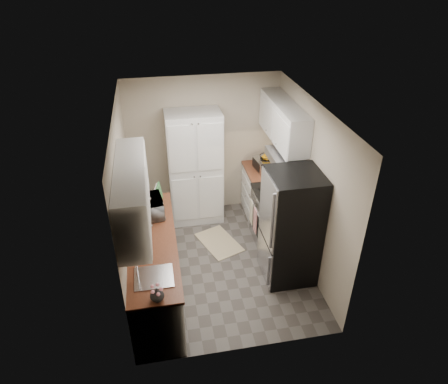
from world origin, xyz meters
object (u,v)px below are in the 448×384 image
(pantry_cabinet, at_px, (195,168))
(electric_range, at_px, (275,217))
(toaster_oven, at_px, (264,164))
(wine_bottle, at_px, (143,196))
(microwave, at_px, (151,207))
(refrigerator, at_px, (291,227))

(pantry_cabinet, relative_size, electric_range, 1.77)
(pantry_cabinet, xyz_separation_m, toaster_oven, (1.18, -0.13, 0.03))
(wine_bottle, height_order, toaster_oven, wine_bottle)
(toaster_oven, bearing_deg, electric_range, -99.37)
(electric_range, relative_size, toaster_oven, 3.00)
(microwave, relative_size, wine_bottle, 1.51)
(pantry_cabinet, bearing_deg, microwave, -123.69)
(pantry_cabinet, relative_size, refrigerator, 1.18)
(refrigerator, relative_size, microwave, 3.58)
(electric_range, height_order, microwave, microwave)
(microwave, height_order, wine_bottle, wine_bottle)
(electric_range, height_order, refrigerator, refrigerator)
(microwave, xyz_separation_m, wine_bottle, (-0.11, 0.28, 0.03))
(wine_bottle, xyz_separation_m, toaster_oven, (2.06, 0.74, -0.05))
(electric_range, distance_m, wine_bottle, 2.14)
(pantry_cabinet, bearing_deg, toaster_oven, -6.19)
(refrigerator, xyz_separation_m, toaster_oven, (0.04, 1.60, 0.18))
(refrigerator, distance_m, microwave, 2.00)
(wine_bottle, distance_m, toaster_oven, 2.19)
(wine_bottle, bearing_deg, pantry_cabinet, 44.84)
(wine_bottle, bearing_deg, microwave, -68.39)
(refrigerator, height_order, toaster_oven, refrigerator)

